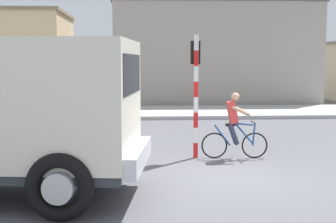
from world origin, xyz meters
name	(u,v)px	position (x,y,z in m)	size (l,w,h in m)	color
ground_plane	(230,179)	(0.00, 0.00, 0.00)	(120.00, 120.00, 0.00)	#56565B
sidewalk_far	(179,112)	(0.00, 12.75, 0.08)	(80.00, 5.00, 0.16)	#ADADA8
cyclist	(234,126)	(0.51, 2.11, 0.86)	(1.73, 0.50, 1.72)	black
traffic_light_pole	(196,79)	(-0.48, 2.33, 2.07)	(0.24, 0.43, 3.20)	red
building_mid_block	(213,54)	(2.51, 18.09, 2.99)	(11.89, 5.21, 5.98)	#9E9389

